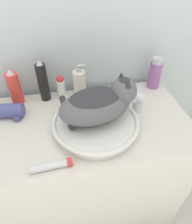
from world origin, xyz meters
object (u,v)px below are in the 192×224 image
Objects in this scene: deodorant_stick at (61,87)px; soap_pump_bottle at (79,83)px; cat at (99,103)px; hairspray_can_black at (43,82)px; faucet at (136,101)px; spray_bottle_trigger at (15,88)px; mouthwash_bottle at (155,73)px; cream_tube at (52,166)px; hair_dryer at (5,111)px.

deodorant_stick is 0.72× the size of soap_pump_bottle.
hairspray_can_black is (-0.23, 0.25, -0.03)m from cat.
faucet is 0.64× the size of spray_bottle_trigger.
spray_bottle_trigger reaches higher than faucet.
faucet is at bearing -18.10° from spray_bottle_trigger.
cat is 0.22m from faucet.
mouthwash_bottle reaches higher than cream_tube.
mouthwash_bottle is at bearing 0.00° from soap_pump_bottle.
faucet is at bearing 31.55° from cream_tube.
soap_pump_bottle is at bearing -155.18° from hair_dryer.
spray_bottle_trigger is at bearing 180.00° from hairspray_can_black.
hairspray_can_black is 0.22m from hair_dryer.
cat is at bearing -79.07° from soap_pump_bottle.
cat is 0.34m from hairspray_can_black.
mouthwash_bottle is at bearing 0.00° from hairspray_can_black.
cream_tube is (-0.07, -0.43, -0.05)m from deodorant_stick.
faucet is 0.68× the size of mouthwash_bottle.
faucet is (0.19, 0.07, -0.08)m from cat.
spray_bottle_trigger is 1.06× the size of mouthwash_bottle.
hair_dryer is at bearing -172.30° from mouthwash_bottle.
spray_bottle_trigger reaches higher than cream_tube.
cream_tube is 0.38m from hair_dryer.
cat is 1.94× the size of mouthwash_bottle.
soap_pump_bottle is at bearing 0.00° from hairspray_can_black.
soap_pump_bottle is at bearing 69.41° from cream_tube.
soap_pump_bottle is 0.90× the size of hair_dryer.
cream_tube is at bearing 130.19° from hair_dryer.
hair_dryer is (-0.18, -0.10, -0.07)m from hairspray_can_black.
cream_tube is at bearing -98.81° from deodorant_stick.
hairspray_can_black is at bearing -180.00° from deodorant_stick.
faucet is 0.93× the size of deodorant_stick.
soap_pump_bottle is at bearing 180.00° from mouthwash_bottle.
deodorant_stick is at bearing -149.89° from hair_dryer.
mouthwash_bottle reaches higher than hair_dryer.
faucet reaches higher than hair_dryer.
cat is at bearing -34.90° from spray_bottle_trigger.
hair_dryer is (-0.60, 0.08, -0.03)m from faucet.
soap_pump_bottle is 0.38m from hair_dryer.
faucet is at bearing -132.87° from mouthwash_bottle.
hair_dryer is at bearing 121.50° from cream_tube.
cat is 2.85× the size of faucet.
cream_tube is at bearing -149.03° from cat.
hair_dryer is (-0.27, -0.10, -0.03)m from deodorant_stick.
hair_dryer is at bearing -27.39° from faucet.
hairspray_can_black is at bearing -0.00° from spray_bottle_trigger.
soap_pump_bottle is at bearing -0.00° from deodorant_stick.
soap_pump_bottle reaches higher than mouthwash_bottle.
hair_dryer is (-0.41, 0.15, -0.10)m from cat.
hair_dryer is at bearing -163.86° from soap_pump_bottle.
cream_tube is (-0.16, -0.43, -0.06)m from soap_pump_bottle.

